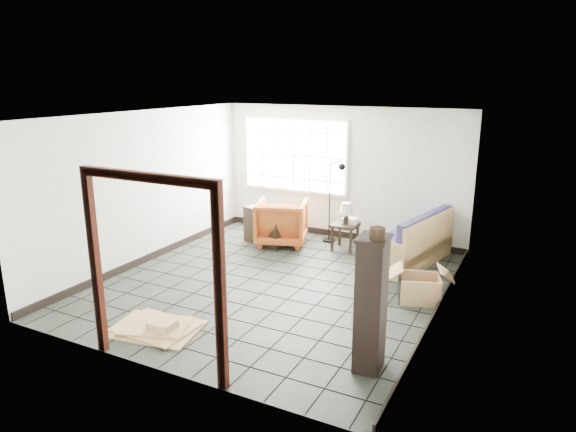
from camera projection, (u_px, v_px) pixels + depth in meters
The scene contains 15 objects.
ground at pixel (275, 283), 8.04m from camera, with size 5.50×5.50×0.00m, color black.
room_shell at pixel (275, 178), 7.63m from camera, with size 5.02×5.52×2.61m.
window_panel at pixel (295, 155), 10.38m from camera, with size 2.32×0.08×1.52m.
doorway_trim at pixel (151, 250), 5.36m from camera, with size 1.80×0.08×2.20m.
futon_sofa at pixel (414, 244), 8.89m from camera, with size 1.20×2.15×0.90m.
armchair at pixel (282, 220), 9.85m from camera, with size 0.92×0.87×0.95m, color maroon.
side_table at pixel (345, 228), 9.53m from camera, with size 0.46×0.46×0.50m.
table_lamp at pixel (346, 209), 9.41m from camera, with size 0.26×0.26×0.40m.
projector at pixel (350, 221), 9.53m from camera, with size 0.30×0.24×0.10m.
floor_lamp at pixel (335, 198), 9.84m from camera, with size 0.48×0.30×1.64m.
console_shelf at pixel (266, 226), 9.88m from camera, with size 0.95×0.58×0.69m.
tall_shelf at pixel (371, 303), 5.50m from camera, with size 0.35×0.44×1.53m.
pot at pixel (377, 233), 5.21m from camera, with size 0.21×0.21×0.12m.
open_box at pixel (419, 288), 7.38m from camera, with size 1.01×0.71×0.52m.
cardboard_pile at pixel (156, 327), 6.54m from camera, with size 1.23×0.97×0.16m.
Camera 1 is at (3.58, -6.58, 3.11)m, focal length 32.00 mm.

